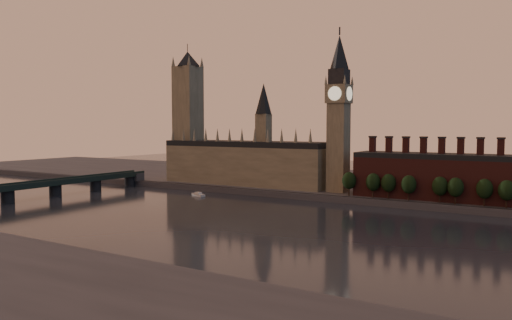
% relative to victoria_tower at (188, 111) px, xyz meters
% --- Properties ---
extents(ground, '(900.00, 900.00, 0.00)m').
position_rel_victoria_tower_xyz_m(ground, '(120.00, -115.00, -59.09)').
color(ground, black).
rests_on(ground, ground).
extents(north_bank, '(900.00, 182.00, 4.00)m').
position_rel_victoria_tower_xyz_m(north_bank, '(120.00, 63.04, -57.09)').
color(north_bank, '#444449').
rests_on(north_bank, ground).
extents(palace_of_westminster, '(130.00, 30.30, 74.00)m').
position_rel_victoria_tower_xyz_m(palace_of_westminster, '(55.59, -0.09, -37.46)').
color(palace_of_westminster, gray).
rests_on(palace_of_westminster, north_bank).
extents(victoria_tower, '(24.00, 24.00, 108.00)m').
position_rel_victoria_tower_xyz_m(victoria_tower, '(0.00, 0.00, 0.00)').
color(victoria_tower, gray).
rests_on(victoria_tower, north_bank).
extents(big_ben, '(15.00, 15.00, 107.00)m').
position_rel_victoria_tower_xyz_m(big_ben, '(130.00, -5.00, -2.26)').
color(big_ben, gray).
rests_on(big_ben, north_bank).
extents(chimney_block, '(110.00, 25.00, 37.00)m').
position_rel_victoria_tower_xyz_m(chimney_block, '(200.00, -5.00, -41.27)').
color(chimney_block, '#51211F').
rests_on(chimney_block, north_bank).
extents(embankment_tree_0, '(8.60, 8.60, 14.88)m').
position_rel_victoria_tower_xyz_m(embankment_tree_0, '(143.32, -19.71, -45.62)').
color(embankment_tree_0, black).
rests_on(embankment_tree_0, north_bank).
extents(embankment_tree_1, '(8.60, 8.60, 14.88)m').
position_rel_victoria_tower_xyz_m(embankment_tree_1, '(158.72, -20.12, -45.62)').
color(embankment_tree_1, black).
rests_on(embankment_tree_1, north_bank).
extents(embankment_tree_2, '(8.60, 8.60, 14.88)m').
position_rel_victoria_tower_xyz_m(embankment_tree_2, '(167.95, -19.73, -45.62)').
color(embankment_tree_2, black).
rests_on(embankment_tree_2, north_bank).
extents(embankment_tree_3, '(8.60, 8.60, 14.88)m').
position_rel_victoria_tower_xyz_m(embankment_tree_3, '(180.22, -21.20, -45.62)').
color(embankment_tree_3, black).
rests_on(embankment_tree_3, north_bank).
extents(embankment_tree_4, '(8.60, 8.60, 14.88)m').
position_rel_victoria_tower_xyz_m(embankment_tree_4, '(197.30, -20.21, -45.62)').
color(embankment_tree_4, black).
rests_on(embankment_tree_4, north_bank).
extents(embankment_tree_5, '(8.60, 8.60, 14.88)m').
position_rel_victoria_tower_xyz_m(embankment_tree_5, '(205.72, -20.96, -45.62)').
color(embankment_tree_5, black).
rests_on(embankment_tree_5, north_bank).
extents(embankment_tree_6, '(8.60, 8.60, 14.88)m').
position_rel_victoria_tower_xyz_m(embankment_tree_6, '(220.28, -20.13, -45.62)').
color(embankment_tree_6, black).
rests_on(embankment_tree_6, north_bank).
extents(embankment_tree_7, '(8.60, 8.60, 14.88)m').
position_rel_victoria_tower_xyz_m(embankment_tree_7, '(231.07, -20.98, -45.62)').
color(embankment_tree_7, black).
rests_on(embankment_tree_7, north_bank).
extents(westminster_bridge, '(14.00, 200.00, 11.55)m').
position_rel_victoria_tower_xyz_m(westminster_bridge, '(-35.00, -117.70, -51.65)').
color(westminster_bridge, '#1C2B25').
rests_on(westminster_bridge, ground).
extents(river_boat, '(13.02, 8.20, 2.52)m').
position_rel_victoria_tower_xyz_m(river_boat, '(46.09, -46.26, -58.12)').
color(river_boat, beige).
rests_on(river_boat, ground).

